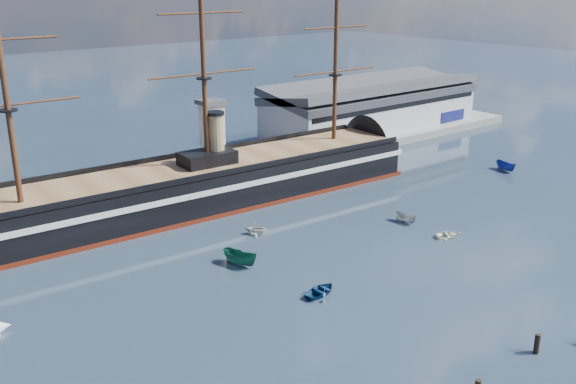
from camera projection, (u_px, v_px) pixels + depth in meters
ground at (302, 226)px, 111.30m from camera, size 600.00×600.00×0.00m
quay at (233, 169)px, 143.86m from camera, size 180.00×18.00×2.00m
warehouse at (372, 106)px, 172.69m from camera, size 63.00×21.00×11.60m
quay_tower at (212, 134)px, 134.39m from camera, size 5.00×5.00×15.00m
warship at (191, 187)px, 118.85m from camera, size 113.27×20.74×53.94m
motorboat_a at (240, 265)px, 96.13m from camera, size 7.59×4.59×2.86m
motorboat_b at (321, 294)px, 87.34m from camera, size 1.90×3.52×1.56m
motorboat_c at (405, 223)px, 112.75m from camera, size 5.28×2.30×2.06m
motorboat_d at (256, 234)px, 107.60m from camera, size 6.45×6.24×2.30m
motorboat_e at (449, 237)px, 106.48m from camera, size 2.11×3.02×1.31m
motorboat_f at (505, 171)px, 142.89m from camera, size 6.84×3.65×2.60m
piling_extra at (536, 353)px, 73.68m from camera, size 0.64×0.64×3.15m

